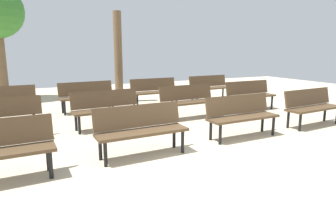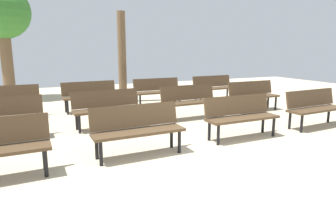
{
  "view_description": "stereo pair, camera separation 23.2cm",
  "coord_description": "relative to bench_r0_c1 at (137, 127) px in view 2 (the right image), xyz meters",
  "views": [
    {
      "loc": [
        -2.92,
        -3.05,
        1.83
      ],
      "look_at": [
        0.0,
        2.95,
        0.55
      ],
      "focal_mm": 31.25,
      "sensor_mm": 36.0,
      "label": 1
    },
    {
      "loc": [
        -2.71,
        -3.15,
        1.83
      ],
      "look_at": [
        0.0,
        2.95,
        0.55
      ],
      "focal_mm": 31.25,
      "sensor_mm": 36.0,
      "label": 2
    }
  ],
  "objects": [
    {
      "name": "tree_0",
      "position": [
        -2.51,
        7.52,
        2.53
      ],
      "size": [
        1.91,
        1.91,
        4.1
      ],
      "color": "brown",
      "rests_on": "ground_plane"
    },
    {
      "name": "bench_r1_c3",
      "position": [
        4.36,
        2.21,
        0.0
      ],
      "size": [
        1.61,
        0.5,
        0.87
      ],
      "rotation": [
        0.0,
        0.0,
        0.01
      ],
      "color": "#4C3823",
      "rests_on": "ground_plane"
    },
    {
      "name": "bench_r2_c3",
      "position": [
        4.3,
        4.29,
        0.0
      ],
      "size": [
        1.62,
        0.56,
        0.87
      ],
      "rotation": [
        0.0,
        0.0,
        0.05
      ],
      "color": "#4C3823",
      "rests_on": "ground_plane"
    },
    {
      "name": "bench_r2_c0",
      "position": [
        -2.31,
        4.02,
        0.0
      ],
      "size": [
        1.6,
        0.49,
        0.87
      ],
      "rotation": [
        0.0,
        0.0,
        0.01
      ],
      "color": "#4C3823",
      "rests_on": "ground_plane"
    },
    {
      "name": "bench_r2_c1",
      "position": [
        -0.13,
        4.14,
        0.0
      ],
      "size": [
        1.63,
        0.59,
        0.87
      ],
      "rotation": [
        0.0,
        0.0,
        0.07
      ],
      "color": "#4C3823",
      "rests_on": "ground_plane"
    },
    {
      "name": "bench_r0_c2",
      "position": [
        2.28,
        0.1,
        0.0
      ],
      "size": [
        1.61,
        0.5,
        0.87
      ],
      "rotation": [
        0.0,
        0.0,
        0.01
      ],
      "color": "#4C3823",
      "rests_on": "ground_plane"
    },
    {
      "name": "tree_1",
      "position": [
        1.21,
        5.33,
        1.04
      ],
      "size": [
        0.28,
        0.28,
        3.1
      ],
      "color": "brown",
      "rests_on": "ground_plane"
    },
    {
      "name": "bench_r0_c3",
      "position": [
        4.44,
        0.12,
        0.0
      ],
      "size": [
        1.62,
        0.57,
        0.87
      ],
      "rotation": [
        0.0,
        0.0,
        0.06
      ],
      "color": "#4C3823",
      "rests_on": "ground_plane"
    },
    {
      "name": "ground_plane",
      "position": [
        1.2,
        -1.55,
        -0.5
      ],
      "size": [
        24.0,
        24.0,
        0.0
      ],
      "primitive_type": "plane",
      "color": "#BCAD8E"
    },
    {
      "name": "bench_r1_c0",
      "position": [
        -2.27,
        1.94,
        0.0
      ],
      "size": [
        1.61,
        0.51,
        0.87
      ],
      "rotation": [
        0.0,
        0.0,
        0.02
      ],
      "color": "#4C3823",
      "rests_on": "ground_plane"
    },
    {
      "name": "bench_r1_c2",
      "position": [
        2.16,
        2.11,
        0.0
      ],
      "size": [
        1.62,
        0.54,
        0.87
      ],
      "rotation": [
        0.0,
        0.0,
        0.03
      ],
      "color": "#4C3823",
      "rests_on": "ground_plane"
    },
    {
      "name": "bench_r2_c2",
      "position": [
        2.08,
        4.21,
        0.0
      ],
      "size": [
        1.61,
        0.51,
        0.87
      ],
      "rotation": [
        0.0,
        0.0,
        0.02
      ],
      "color": "#4C3823",
      "rests_on": "ground_plane"
    },
    {
      "name": "bench_r1_c1",
      "position": [
        -0.08,
        2.05,
        0.0
      ],
      "size": [
        1.63,
        0.58,
        0.87
      ],
      "rotation": [
        0.0,
        0.0,
        0.06
      ],
      "color": "#4C3823",
      "rests_on": "ground_plane"
    },
    {
      "name": "bench_r0_c1",
      "position": [
        0.0,
        0.0,
        0.0
      ],
      "size": [
        1.61,
        0.52,
        0.87
      ],
      "rotation": [
        0.0,
        0.0,
        0.02
      ],
      "color": "#4C3823",
      "rests_on": "ground_plane"
    }
  ]
}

